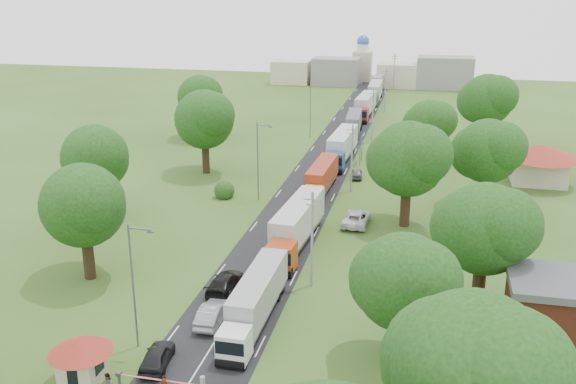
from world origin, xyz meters
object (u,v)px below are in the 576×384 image
(truck_0, at_px, (256,300))
(car_lane_mid, at_px, (212,314))
(guard_booth, at_px, (81,355))
(boom_barrier, at_px, (162,382))
(car_lane_front, at_px, (157,356))
(info_sign, at_px, (361,144))

(truck_0, relative_size, car_lane_mid, 2.75)
(truck_0, bearing_deg, guard_booth, -132.19)
(boom_barrier, relative_size, car_lane_mid, 1.86)
(guard_booth, relative_size, car_lane_mid, 0.89)
(guard_booth, relative_size, car_lane_front, 0.99)
(boom_barrier, bearing_deg, info_sign, 83.76)
(guard_booth, xyz_separation_m, truck_0, (9.50, 10.48, -0.16))
(truck_0, xyz_separation_m, car_lane_front, (-5.30, -7.54, -1.25))
(boom_barrier, relative_size, info_sign, 2.25)
(truck_0, height_order, car_lane_front, truck_0)
(car_lane_front, distance_m, car_lane_mid, 6.96)
(info_sign, xyz_separation_m, truck_0, (-2.90, -49.52, -1.00))
(info_sign, xyz_separation_m, car_lane_front, (-8.20, -57.06, -2.24))
(car_lane_mid, bearing_deg, truck_0, -167.91)
(guard_booth, bearing_deg, car_lane_front, 35.04)
(truck_0, bearing_deg, car_lane_mid, -166.19)
(boom_barrier, xyz_separation_m, truck_0, (3.66, 10.48, 1.11))
(boom_barrier, height_order, car_lane_front, car_lane_front)
(info_sign, bearing_deg, guard_booth, -101.68)
(boom_barrier, xyz_separation_m, info_sign, (6.56, 60.00, 2.11))
(truck_0, bearing_deg, car_lane_front, -125.12)
(boom_barrier, distance_m, car_lane_front, 3.37)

